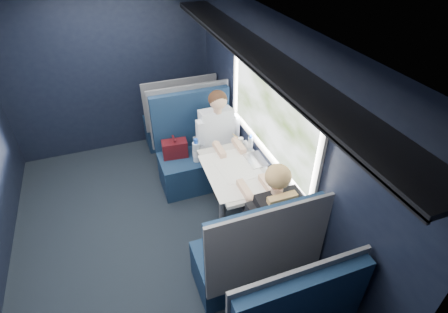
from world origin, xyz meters
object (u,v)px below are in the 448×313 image
object	(u,v)px
laptop	(261,155)
bottle_small	(250,143)
seat_bay_near	(196,154)
seat_bay_far	(252,258)
man	(220,137)
seat_row_front	(179,121)
table	(236,176)
woman	(271,214)
cup	(241,141)

from	to	relation	value
laptop	bottle_small	distance (m)	0.21
seat_bay_near	seat_bay_far	world-z (taller)	same
seat_bay_near	man	distance (m)	0.43
laptop	seat_row_front	bearing A→B (deg)	106.93
laptop	seat_bay_far	bearing A→B (deg)	-118.51
table	seat_bay_far	distance (m)	0.93
seat_bay_far	man	distance (m)	1.62
man	bottle_small	size ratio (longest dim) A/B	6.62
seat_bay_far	laptop	world-z (taller)	seat_bay_far
table	laptop	bearing A→B (deg)	14.03
seat_bay_far	table	bearing A→B (deg)	78.22
table	seat_row_front	world-z (taller)	seat_row_front
seat_bay_far	woman	distance (m)	0.43
seat_bay_far	seat_row_front	bearing A→B (deg)	90.00
table	seat_row_front	distance (m)	1.82
seat_bay_near	laptop	distance (m)	1.02
seat_bay_near	bottle_small	size ratio (longest dim) A/B	6.31
woman	table	bearing A→B (deg)	95.45
table	seat_bay_near	xyz separation A→B (m)	(-0.19, 0.87, -0.24)
seat_bay_near	cup	world-z (taller)	seat_bay_near
woman	cup	world-z (taller)	woman
seat_row_front	man	bearing A→B (deg)	-77.17
table	seat_row_front	bearing A→B (deg)	95.80
seat_row_front	laptop	xyz separation A→B (m)	(0.52, -1.71, 0.39)
seat_bay_far	woman	bearing A→B (deg)	33.82
seat_bay_near	seat_row_front	xyz separation A→B (m)	(0.01, 0.92, -0.01)
man	cup	size ratio (longest dim) A/B	16.19
man	bottle_small	xyz separation A→B (m)	(0.23, -0.40, 0.11)
cup	bottle_small	bearing A→B (deg)	-67.97
seat_bay_far	seat_row_front	world-z (taller)	seat_bay_far
seat_bay_far	woman	world-z (taller)	woman
man	laptop	bearing A→B (deg)	-66.17
seat_bay_far	laptop	size ratio (longest dim) A/B	4.13
seat_bay_far	man	xyz separation A→B (m)	(0.25, 1.57, 0.30)
woman	man	bearing A→B (deg)	90.00
seat_bay_far	woman	size ratio (longest dim) A/B	0.95
seat_row_front	bottle_small	world-z (taller)	seat_row_front
woman	cup	size ratio (longest dim) A/B	16.19
seat_row_front	seat_bay_near	bearing A→B (deg)	-90.59
seat_row_front	man	size ratio (longest dim) A/B	0.88
woman	bottle_small	size ratio (longest dim) A/B	6.62
man	woman	size ratio (longest dim) A/B	1.00
table	woman	xyz separation A→B (m)	(0.07, -0.71, 0.06)
seat_row_front	cup	world-z (taller)	seat_row_front
seat_bay_far	man	bearing A→B (deg)	80.97
man	laptop	world-z (taller)	man
seat_bay_near	seat_row_front	size ratio (longest dim) A/B	1.09
seat_bay_far	woman	xyz separation A→B (m)	(0.25, 0.17, 0.31)
seat_bay_near	seat_row_front	distance (m)	0.92
seat_bay_far	cup	world-z (taller)	seat_bay_far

